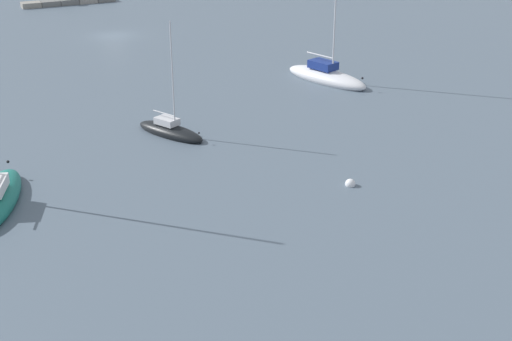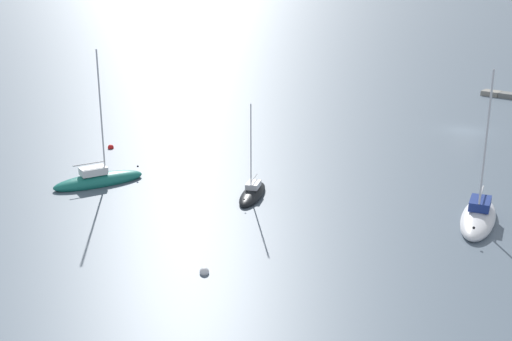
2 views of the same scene
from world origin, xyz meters
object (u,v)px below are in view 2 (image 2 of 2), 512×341
Objects in this scene: mooring_buoy_near at (111,147)px; mooring_buoy_mid at (204,272)px; sailboat_teal_near at (98,180)px; sailboat_white_far at (478,217)px; sailboat_black_outer at (252,193)px.

mooring_buoy_near and mooring_buoy_mid have the same top height.
sailboat_teal_near reaches higher than sailboat_white_far.
sailboat_black_outer is at bearing 4.59° from sailboat_white_far.
sailboat_black_outer is at bearing 45.87° from sailboat_teal_near.
sailboat_teal_near is 13.18m from sailboat_black_outer.
mooring_buoy_mid is (-6.18, 12.13, -0.18)m from sailboat_black_outer.
sailboat_teal_near is 19.14m from mooring_buoy_mid.
sailboat_black_outer is at bearing -63.00° from mooring_buoy_mid.
mooring_buoy_near is 29.15m from mooring_buoy_mid.
sailboat_teal_near is at bearing -19.49° from mooring_buoy_mid.
sailboat_white_far is at bearing -173.04° from mooring_buoy_near.
sailboat_white_far is 19.83× the size of mooring_buoy_near.
mooring_buoy_mid is at bearing 91.71° from sailboat_black_outer.
sailboat_white_far is at bearing 43.10° from sailboat_teal_near.
sailboat_black_outer is (-11.86, -5.75, -0.11)m from sailboat_teal_near.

